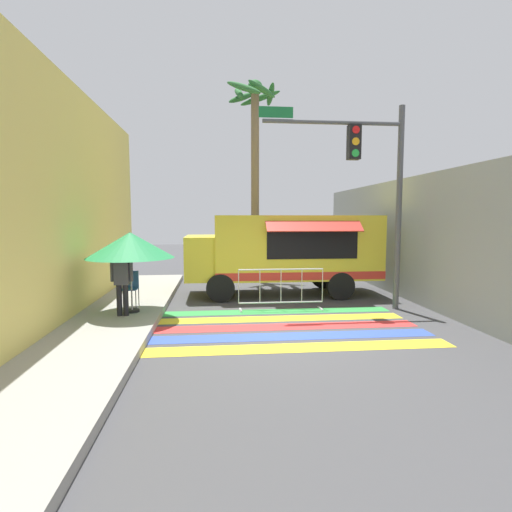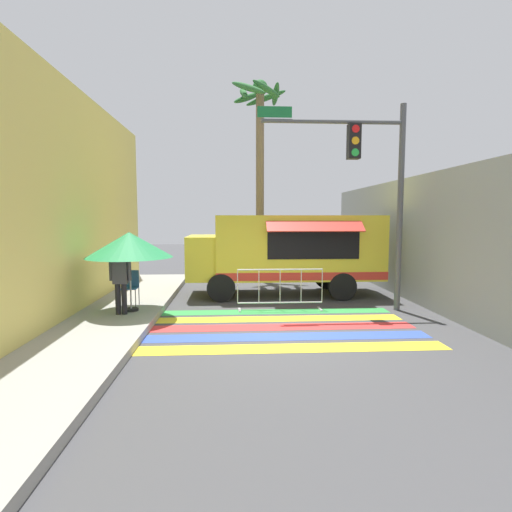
% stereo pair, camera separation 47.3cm
% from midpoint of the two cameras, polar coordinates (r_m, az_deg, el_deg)
% --- Properties ---
extents(ground_plane, '(60.00, 60.00, 0.00)m').
position_cam_midpoint_polar(ground_plane, '(9.11, 2.47, -10.66)').
color(ground_plane, '#424244').
extents(sidewalk_left, '(4.40, 16.00, 0.18)m').
position_cam_midpoint_polar(sidewalk_left, '(9.79, -29.01, -9.68)').
color(sidewalk_left, '#99968E').
rests_on(sidewalk_left, ground_plane).
extents(building_left_facade, '(0.25, 16.00, 5.82)m').
position_cam_midpoint_polar(building_left_facade, '(9.46, -29.53, 7.06)').
color(building_left_facade, '#E5D166').
rests_on(building_left_facade, ground_plane).
extents(concrete_wall_right, '(0.20, 16.00, 3.77)m').
position_cam_midpoint_polar(concrete_wall_right, '(13.01, 20.47, 2.28)').
color(concrete_wall_right, gray).
rests_on(concrete_wall_right, ground_plane).
extents(crosswalk_painted, '(6.40, 3.60, 0.01)m').
position_cam_midpoint_polar(crosswalk_painted, '(9.43, 2.17, -10.07)').
color(crosswalk_painted, yellow).
rests_on(crosswalk_painted, ground_plane).
extents(food_truck, '(6.18, 2.70, 2.61)m').
position_cam_midpoint_polar(food_truck, '(13.10, 2.53, 1.01)').
color(food_truck, yellow).
rests_on(food_truck, ground_plane).
extents(traffic_signal_pole, '(3.94, 0.29, 5.53)m').
position_cam_midpoint_polar(traffic_signal_pole, '(11.33, 15.11, 11.33)').
color(traffic_signal_pole, '#515456').
rests_on(traffic_signal_pole, ground_plane).
extents(patio_umbrella, '(2.15, 2.15, 2.00)m').
position_cam_midpoint_polar(patio_umbrella, '(10.40, -18.78, 1.45)').
color(patio_umbrella, black).
rests_on(patio_umbrella, sidewalk_left).
extents(folding_chair, '(0.41, 0.41, 0.94)m').
position_cam_midpoint_polar(folding_chair, '(11.24, -18.70, -3.97)').
color(folding_chair, '#4C4C51').
rests_on(folding_chair, sidewalk_left).
extents(vendor_person, '(0.53, 0.21, 1.61)m').
position_cam_midpoint_polar(vendor_person, '(10.17, -19.89, -3.01)').
color(vendor_person, black).
rests_on(vendor_person, sidewalk_left).
extents(barricade_front, '(2.36, 0.44, 1.14)m').
position_cam_midpoint_polar(barricade_front, '(11.01, 2.35, -4.75)').
color(barricade_front, '#B7BABF').
rests_on(barricade_front, ground_plane).
extents(palm_tree, '(2.36, 2.46, 7.93)m').
position_cam_midpoint_polar(palm_tree, '(16.50, -1.12, 15.92)').
color(palm_tree, '#7A664C').
rests_on(palm_tree, ground_plane).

